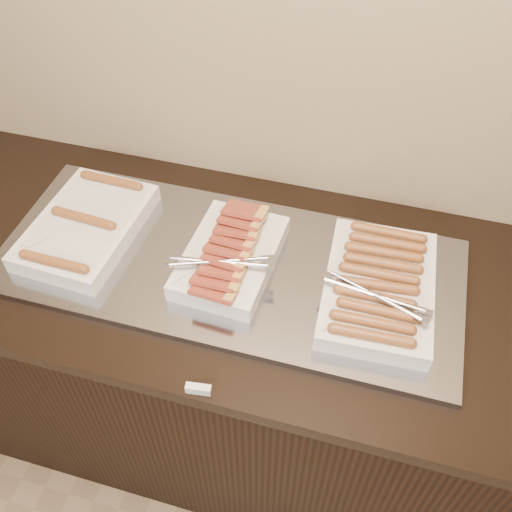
{
  "coord_description": "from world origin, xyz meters",
  "views": [
    {
      "loc": [
        0.35,
        1.21,
        2.03
      ],
      "look_at": [
        0.09,
        2.13,
        0.97
      ],
      "focal_mm": 40.0,
      "sensor_mm": 36.0,
      "label": 1
    }
  ],
  "objects_px": {
    "dish_center": "(230,256)",
    "dish_right": "(378,287)",
    "counter": "(228,358)",
    "dish_left": "(87,226)",
    "warming_tray": "(228,266)"
  },
  "relations": [
    {
      "from": "dish_right",
      "to": "dish_left",
      "type": "bearing_deg",
      "value": 177.17
    },
    {
      "from": "counter",
      "to": "warming_tray",
      "type": "distance_m",
      "value": 0.46
    },
    {
      "from": "counter",
      "to": "dish_right",
      "type": "relative_size",
      "value": 5.13
    },
    {
      "from": "warming_tray",
      "to": "dish_center",
      "type": "relative_size",
      "value": 3.43
    },
    {
      "from": "counter",
      "to": "warming_tray",
      "type": "relative_size",
      "value": 1.72
    },
    {
      "from": "warming_tray",
      "to": "counter",
      "type": "bearing_deg",
      "value": 180.0
    },
    {
      "from": "dish_right",
      "to": "counter",
      "type": "bearing_deg",
      "value": 176.94
    },
    {
      "from": "counter",
      "to": "dish_left",
      "type": "relative_size",
      "value": 5.26
    },
    {
      "from": "dish_left",
      "to": "dish_right",
      "type": "xyz_separation_m",
      "value": [
        0.78,
        -0.0,
        0.01
      ]
    },
    {
      "from": "warming_tray",
      "to": "dish_center",
      "type": "distance_m",
      "value": 0.05
    },
    {
      "from": "dish_center",
      "to": "dish_right",
      "type": "distance_m",
      "value": 0.38
    },
    {
      "from": "dish_left",
      "to": "dish_right",
      "type": "bearing_deg",
      "value": 2.77
    },
    {
      "from": "warming_tray",
      "to": "dish_left",
      "type": "relative_size",
      "value": 3.06
    },
    {
      "from": "dish_center",
      "to": "dish_left",
      "type": "bearing_deg",
      "value": -177.55
    },
    {
      "from": "dish_center",
      "to": "dish_right",
      "type": "bearing_deg",
      "value": 3.27
    }
  ]
}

